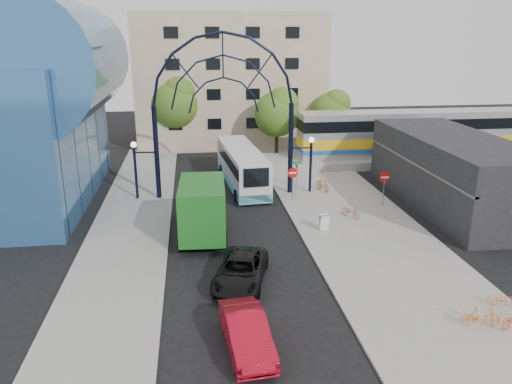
{
  "coord_description": "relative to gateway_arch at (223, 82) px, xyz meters",
  "views": [
    {
      "loc": [
        -2.39,
        -22.33,
        11.86
      ],
      "look_at": [
        1.31,
        6.0,
        2.79
      ],
      "focal_mm": 35.0,
      "sensor_mm": 36.0,
      "label": 1
    }
  ],
  "objects": [
    {
      "name": "do_not_enter_sign",
      "position": [
        11.0,
        -4.0,
        -6.58
      ],
      "size": [
        0.76,
        0.07,
        2.48
      ],
      "color": "slate",
      "rests_on": "sidewalk_east"
    },
    {
      "name": "stop_sign",
      "position": [
        4.8,
        -2.0,
        -6.56
      ],
      "size": [
        0.8,
        0.07,
        2.5
      ],
      "color": "slate",
      "rests_on": "sidewalk_east"
    },
    {
      "name": "black_suv",
      "position": [
        -0.25,
        -14.13,
        -7.86
      ],
      "size": [
        3.55,
        5.43,
        1.39
      ],
      "primitive_type": "imported",
      "rotation": [
        0.0,
        0.0,
        -0.27
      ],
      "color": "black",
      "rests_on": "ground"
    },
    {
      "name": "city_bus",
      "position": [
        1.56,
        2.75,
        -6.95
      ],
      "size": [
        3.38,
        11.32,
        3.07
      ],
      "rotation": [
        0.0,
        0.0,
        0.08
      ],
      "color": "silver",
      "rests_on": "ground"
    },
    {
      "name": "transit_hall",
      "position": [
        -15.3,
        1.0,
        -1.86
      ],
      "size": [
        16.5,
        18.0,
        14.5
      ],
      "color": "#32629A",
      "rests_on": "ground"
    },
    {
      "name": "ground",
      "position": [
        0.0,
        -14.0,
        -8.56
      ],
      "size": [
        120.0,
        120.0,
        0.0
      ],
      "primitive_type": "plane",
      "color": "black",
      "rests_on": "ground"
    },
    {
      "name": "red_sedan",
      "position": [
        -0.57,
        -19.54,
        -7.82
      ],
      "size": [
        1.98,
        4.6,
        1.47
      ],
      "primitive_type": "imported",
      "rotation": [
        0.0,
        0.0,
        0.1
      ],
      "color": "#A1091B",
      "rests_on": "ground"
    },
    {
      "name": "bike_near_a",
      "position": [
        7.97,
        -6.0,
        -8.02
      ],
      "size": [
        1.29,
        1.64,
        0.83
      ],
      "primitive_type": "imported",
      "rotation": [
        0.0,
        0.0,
        0.54
      ],
      "color": "red",
      "rests_on": "sidewalk_east"
    },
    {
      "name": "street_name_sign",
      "position": [
        5.2,
        -1.4,
        -6.43
      ],
      "size": [
        0.7,
        0.7,
        2.8
      ],
      "color": "slate",
      "rests_on": "sidewalk_east"
    },
    {
      "name": "commercial_block_east",
      "position": [
        16.0,
        -4.0,
        -6.06
      ],
      "size": [
        6.0,
        16.0,
        5.0
      ],
      "primitive_type": "cube",
      "color": "black",
      "rests_on": "ground"
    },
    {
      "name": "bike_far_b",
      "position": [
        9.32,
        -19.42,
        -7.94
      ],
      "size": [
        1.71,
        0.76,
        0.99
      ],
      "primitive_type": "imported",
      "rotation": [
        0.0,
        0.0,
        1.39
      ],
      "color": "orange",
      "rests_on": "sidewalk_east"
    },
    {
      "name": "train_platform",
      "position": [
        20.0,
        8.0,
        -8.16
      ],
      "size": [
        32.0,
        5.0,
        0.8
      ],
      "primitive_type": "cube",
      "color": "gray",
      "rests_on": "ground"
    },
    {
      "name": "tree_north_a",
      "position": [
        6.12,
        11.93,
        -3.95
      ],
      "size": [
        4.48,
        4.48,
        7.0
      ],
      "color": "#382314",
      "rests_on": "ground"
    },
    {
      "name": "plaza_west",
      "position": [
        -6.5,
        -8.0,
        -8.5
      ],
      "size": [
        5.0,
        50.0,
        0.12
      ],
      "primitive_type": "cube",
      "color": "gray",
      "rests_on": "ground"
    },
    {
      "name": "tree_north_b",
      "position": [
        -3.88,
        15.93,
        -3.29
      ],
      "size": [
        5.12,
        5.12,
        8.0
      ],
      "color": "#382314",
      "rests_on": "ground"
    },
    {
      "name": "sidewalk_east",
      "position": [
        8.0,
        -10.0,
        -8.5
      ],
      "size": [
        8.0,
        56.0,
        0.12
      ],
      "primitive_type": "cube",
      "color": "gray",
      "rests_on": "ground"
    },
    {
      "name": "sandwich_board",
      "position": [
        5.6,
        -8.02,
        -7.81
      ],
      "size": [
        0.55,
        0.61,
        0.99
      ],
      "color": "white",
      "rests_on": "sidewalk_east"
    },
    {
      "name": "gateway_arch",
      "position": [
        0.0,
        0.0,
        0.0
      ],
      "size": [
        13.64,
        0.44,
        12.1
      ],
      "color": "black",
      "rests_on": "ground"
    },
    {
      "name": "tree_north_c",
      "position": [
        12.12,
        13.93,
        -4.28
      ],
      "size": [
        4.16,
        4.16,
        6.5
      ],
      "color": "#382314",
      "rests_on": "ground"
    },
    {
      "name": "bike_far_a",
      "position": [
        11.28,
        -18.1,
        -8.04
      ],
      "size": [
        1.61,
        1.12,
        0.8
      ],
      "primitive_type": "imported",
      "rotation": [
        0.0,
        0.0,
        1.14
      ],
      "color": "orange",
      "rests_on": "sidewalk_east"
    },
    {
      "name": "green_truck",
      "position": [
        -1.89,
        -7.5,
        -6.76
      ],
      "size": [
        3.04,
        7.26,
        3.6
      ],
      "rotation": [
        0.0,
        0.0,
        -0.05
      ],
      "color": "black",
      "rests_on": "ground"
    },
    {
      "name": "train_car",
      "position": [
        20.0,
        8.0,
        -5.66
      ],
      "size": [
        25.1,
        3.05,
        4.2
      ],
      "color": "#B7B7BC",
      "rests_on": "train_platform"
    },
    {
      "name": "bike_near_b",
      "position": [
        7.63,
        0.0,
        -7.92
      ],
      "size": [
        1.01,
        1.78,
        1.03
      ],
      "primitive_type": "imported",
      "rotation": [
        0.0,
        0.0,
        0.33
      ],
      "color": "#CD6129",
      "rests_on": "sidewalk_east"
    },
    {
      "name": "apartment_block",
      "position": [
        2.0,
        20.97,
        -1.55
      ],
      "size": [
        20.0,
        12.1,
        14.0
      ],
      "color": "tan",
      "rests_on": "ground"
    }
  ]
}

